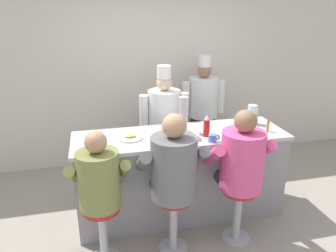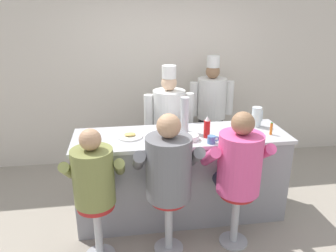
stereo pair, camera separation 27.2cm
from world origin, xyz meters
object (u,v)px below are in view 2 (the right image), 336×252
object	(u,v)px
cereal_bowl	(191,137)
cook_in_whites_far	(211,108)
napkin_dispenser_chrome	(241,132)
water_pitcher_clear	(257,117)
coffee_mug_tan	(175,135)
ketchup_bottle_red	(207,127)
mustard_bottle_yellow	(249,126)
hot_sauce_bottle_orange	(271,129)
breakfast_plate	(130,136)
cook_in_whites_near	(169,123)
coffee_mug_blue	(212,139)
diner_seated_grey	(168,170)
cup_stack_steel	(185,115)
diner_seated_pink	(238,166)
diner_seated_olive	(94,180)

from	to	relation	value
cereal_bowl	cook_in_whites_far	size ratio (longest dim) A/B	0.10
napkin_dispenser_chrome	water_pitcher_clear	bearing A→B (deg)	47.23
coffee_mug_tan	napkin_dispenser_chrome	xyz separation A→B (m)	(0.69, -0.09, 0.03)
ketchup_bottle_red	cereal_bowl	world-z (taller)	ketchup_bottle_red
water_pitcher_clear	coffee_mug_tan	distance (m)	1.03
mustard_bottle_yellow	coffee_mug_tan	xyz separation A→B (m)	(-0.81, -0.00, -0.06)
hot_sauce_bottle_orange	cereal_bowl	size ratio (longest dim) A/B	0.86
water_pitcher_clear	breakfast_plate	world-z (taller)	water_pitcher_clear
hot_sauce_bottle_orange	cook_in_whites_near	size ratio (longest dim) A/B	0.08
coffee_mug_blue	diner_seated_grey	size ratio (longest dim) A/B	0.09
hot_sauce_bottle_orange	coffee_mug_blue	distance (m)	0.71
cup_stack_steel	cereal_bowl	bearing A→B (deg)	-85.24
cereal_bowl	diner_seated_pink	distance (m)	0.57
cup_stack_steel	ketchup_bottle_red	bearing A→B (deg)	-45.06
diner_seated_grey	cook_in_whites_near	bearing A→B (deg)	80.91
mustard_bottle_yellow	coffee_mug_tan	bearing A→B (deg)	-179.74
cereal_bowl	mustard_bottle_yellow	bearing A→B (deg)	4.89
hot_sauce_bottle_orange	coffee_mug_tan	world-z (taller)	hot_sauce_bottle_orange
mustard_bottle_yellow	breakfast_plate	xyz separation A→B (m)	(-1.28, 0.11, -0.09)
ketchup_bottle_red	cereal_bowl	bearing A→B (deg)	-164.74
diner_seated_grey	breakfast_plate	bearing A→B (deg)	120.15
breakfast_plate	cereal_bowl	xyz separation A→B (m)	(0.63, -0.17, 0.01)
breakfast_plate	diner_seated_pink	size ratio (longest dim) A/B	0.19
breakfast_plate	coffee_mug_tan	bearing A→B (deg)	-13.89
mustard_bottle_yellow	cup_stack_steel	world-z (taller)	cup_stack_steel
diner_seated_olive	cup_stack_steel	bearing A→B (deg)	34.06
cereal_bowl	breakfast_plate	bearing A→B (deg)	165.02
diner_seated_olive	cereal_bowl	bearing A→B (deg)	22.11
napkin_dispenser_chrome	diner_seated_olive	xyz separation A→B (m)	(-1.51, -0.37, -0.24)
coffee_mug_tan	napkin_dispenser_chrome	world-z (taller)	napkin_dispenser_chrome
mustard_bottle_yellow	cook_in_whites_far	xyz separation A→B (m)	(-0.05, 1.30, -0.18)
cook_in_whites_far	diner_seated_olive	bearing A→B (deg)	-132.11
hot_sauce_bottle_orange	coffee_mug_blue	xyz separation A→B (m)	(-0.70, -0.13, -0.03)
coffee_mug_blue	cup_stack_steel	size ratio (longest dim) A/B	0.32
cup_stack_steel	cook_in_whites_far	bearing A→B (deg)	60.59
hot_sauce_bottle_orange	breakfast_plate	world-z (taller)	hot_sauce_bottle_orange
hot_sauce_bottle_orange	diner_seated_pink	distance (m)	0.69
diner_seated_olive	diner_seated_grey	world-z (taller)	diner_seated_grey
water_pitcher_clear	coffee_mug_blue	size ratio (longest dim) A/B	1.84
diner_seated_olive	diner_seated_pink	size ratio (longest dim) A/B	0.94
cook_in_whites_far	coffee_mug_tan	bearing A→B (deg)	-120.31
ketchup_bottle_red	cook_in_whites_near	size ratio (longest dim) A/B	0.15
mustard_bottle_yellow	coffee_mug_tan	distance (m)	0.82
coffee_mug_blue	cereal_bowl	bearing A→B (deg)	149.35
ketchup_bottle_red	hot_sauce_bottle_orange	xyz separation A→B (m)	(0.71, -0.03, -0.05)
breakfast_plate	cook_in_whites_far	world-z (taller)	cook_in_whites_far
breakfast_plate	diner_seated_olive	xyz separation A→B (m)	(-0.36, -0.57, -0.19)
breakfast_plate	diner_seated_olive	distance (m)	0.70
hot_sauce_bottle_orange	diner_seated_grey	distance (m)	1.28
hot_sauce_bottle_orange	water_pitcher_clear	bearing A→B (deg)	101.22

